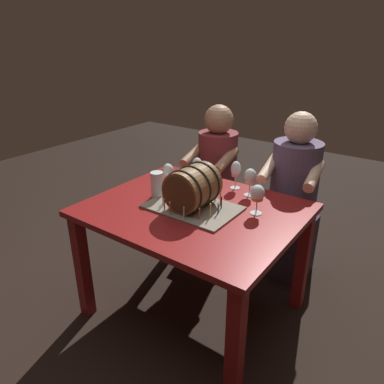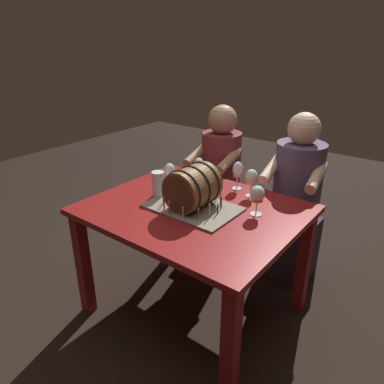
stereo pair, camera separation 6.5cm
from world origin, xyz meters
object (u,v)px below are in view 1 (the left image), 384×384
person_seated_left (217,187)px  wine_glass_white (250,177)px  barrel_cake (192,189)px  wine_glass_red (197,168)px  dining_table (194,224)px  wine_glass_amber (257,194)px  wine_glass_rose (236,170)px  beer_pint (157,185)px  wine_glass_empty (168,172)px  person_seated_right (291,204)px

person_seated_left → wine_glass_white: bearing=-40.0°
barrel_cake → wine_glass_red: bearing=119.6°
dining_table → wine_glass_amber: 0.42m
barrel_cake → wine_glass_rose: (0.05, 0.40, 0.01)m
wine_glass_white → beer_pint: bearing=-142.1°
barrel_cake → wine_glass_white: size_ratio=2.93×
wine_glass_rose → wine_glass_empty: 0.43m
wine_glass_amber → wine_glass_red: wine_glass_red is taller
wine_glass_rose → person_seated_left: person_seated_left is taller
wine_glass_amber → person_seated_right: (-0.01, 0.61, -0.30)m
wine_glass_red → person_seated_right: bearing=47.2°
wine_glass_rose → wine_glass_red: bearing=-145.4°
dining_table → wine_glass_red: wine_glass_red is taller
beer_pint → wine_glass_white: bearing=37.9°
wine_glass_empty → beer_pint: size_ratio=1.07×
dining_table → barrel_cake: (-0.00, -0.01, 0.23)m
wine_glass_white → beer_pint: 0.57m
wine_glass_white → person_seated_right: person_seated_right is taller
wine_glass_amber → wine_glass_empty: bearing=-178.9°
barrel_cake → person_seated_right: 0.88m
wine_glass_rose → wine_glass_empty: (-0.34, -0.26, -0.01)m
wine_glass_rose → wine_glass_amber: 0.37m
dining_table → wine_glass_rose: wine_glass_rose is taller
wine_glass_empty → wine_glass_red: size_ratio=0.83×
wine_glass_amber → beer_pint: wine_glass_amber is taller
wine_glass_white → wine_glass_red: 0.34m
dining_table → person_seated_right: bearing=67.4°
wine_glass_rose → beer_pint: (-0.32, -0.40, -0.05)m
dining_table → wine_glass_red: size_ratio=5.81×
barrel_cake → wine_glass_red: barrel_cake is taller
wine_glass_rose → wine_glass_white: 0.14m
wine_glass_white → wine_glass_empty: bearing=-155.9°
wine_glass_amber → person_seated_right: size_ratio=0.14×
wine_glass_white → person_seated_right: bearing=72.0°
wine_glass_white → wine_glass_empty: (-0.47, -0.21, -0.00)m
dining_table → beer_pint: beer_pint is taller
barrel_cake → wine_glass_amber: (0.33, 0.15, 0.00)m
wine_glass_rose → wine_glass_amber: size_ratio=1.07×
person_seated_right → wine_glass_amber: bearing=-88.6°
wine_glass_red → beer_pint: (-0.11, -0.26, -0.06)m
person_seated_right → wine_glass_empty: bearing=-134.2°
person_seated_right → person_seated_left: bearing=-180.0°
barrel_cake → person_seated_left: size_ratio=0.43×
person_seated_left → person_seated_right: (0.62, 0.00, 0.02)m
wine_glass_empty → beer_pint: wine_glass_empty is taller
wine_glass_red → person_seated_right: person_seated_right is taller
beer_pint → person_seated_right: person_seated_right is taller
wine_glass_red → person_seated_left: size_ratio=0.17×
dining_table → wine_glass_empty: bearing=156.7°
barrel_cake → person_seated_left: (-0.31, 0.76, -0.32)m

